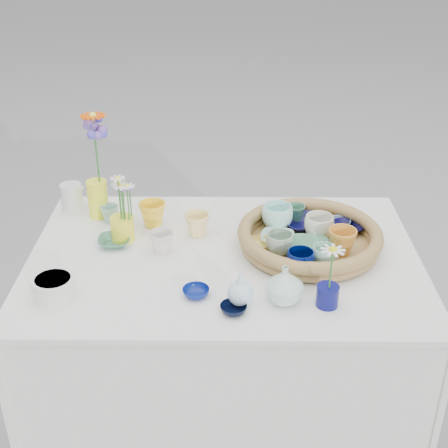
{
  "coord_description": "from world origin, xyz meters",
  "views": [
    {
      "loc": [
        0.01,
        -1.72,
        1.82
      ],
      "look_at": [
        0.0,
        0.02,
        0.87
      ],
      "focal_mm": 50.0,
      "sensor_mm": 36.0,
      "label": 1
    }
  ],
  "objects_px": {
    "wicker_tray": "(309,238)",
    "display_table": "(224,426)",
    "tall_vase_yellow": "(98,199)",
    "bud_vase_seafoam": "(285,284)"
  },
  "relations": [
    {
      "from": "wicker_tray",
      "to": "tall_vase_yellow",
      "type": "distance_m",
      "value": 0.77
    },
    {
      "from": "display_table",
      "to": "bud_vase_seafoam",
      "type": "bearing_deg",
      "value": -55.27
    },
    {
      "from": "bud_vase_seafoam",
      "to": "tall_vase_yellow",
      "type": "height_order",
      "value": "tall_vase_yellow"
    },
    {
      "from": "wicker_tray",
      "to": "display_table",
      "type": "bearing_deg",
      "value": -169.88
    },
    {
      "from": "display_table",
      "to": "wicker_tray",
      "type": "distance_m",
      "value": 0.85
    },
    {
      "from": "display_table",
      "to": "bud_vase_seafoam",
      "type": "relative_size",
      "value": 10.84
    },
    {
      "from": "bud_vase_seafoam",
      "to": "wicker_tray",
      "type": "bearing_deg",
      "value": 70.64
    },
    {
      "from": "tall_vase_yellow",
      "to": "wicker_tray",
      "type": "bearing_deg",
      "value": -16.86
    },
    {
      "from": "wicker_tray",
      "to": "tall_vase_yellow",
      "type": "xyz_separation_m",
      "value": [
        -0.73,
        0.22,
        0.03
      ]
    },
    {
      "from": "wicker_tray",
      "to": "tall_vase_yellow",
      "type": "height_order",
      "value": "tall_vase_yellow"
    }
  ]
}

